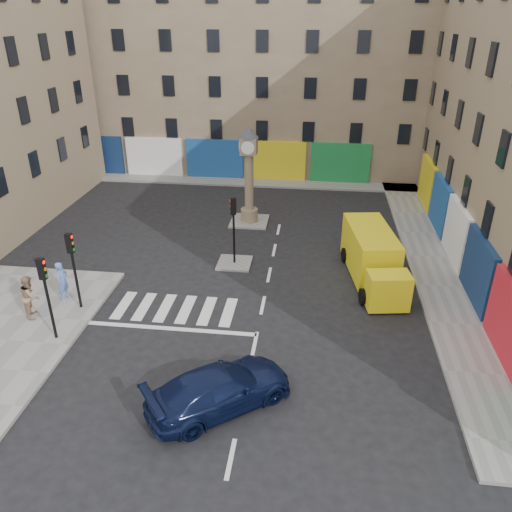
% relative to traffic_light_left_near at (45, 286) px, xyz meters
% --- Properties ---
extents(ground, '(120.00, 120.00, 0.00)m').
position_rel_traffic_light_left_near_xyz_m(ground, '(8.30, -0.20, -2.62)').
color(ground, black).
rests_on(ground, ground).
extents(sidewalk_right, '(2.60, 30.00, 0.15)m').
position_rel_traffic_light_left_near_xyz_m(sidewalk_right, '(17.00, 9.80, -2.55)').
color(sidewalk_right, gray).
rests_on(sidewalk_right, ground).
extents(sidewalk_far, '(32.00, 2.40, 0.15)m').
position_rel_traffic_light_left_near_xyz_m(sidewalk_far, '(4.30, 22.00, -2.55)').
color(sidewalk_far, gray).
rests_on(sidewalk_far, ground).
extents(island_near, '(1.80, 1.80, 0.12)m').
position_rel_traffic_light_left_near_xyz_m(island_near, '(6.30, 7.80, -2.56)').
color(island_near, gray).
rests_on(island_near, ground).
extents(island_far, '(2.40, 2.40, 0.12)m').
position_rel_traffic_light_left_near_xyz_m(island_far, '(6.30, 13.80, -2.56)').
color(island_far, gray).
rests_on(island_far, ground).
extents(building_far, '(32.00, 10.00, 17.00)m').
position_rel_traffic_light_left_near_xyz_m(building_far, '(4.30, 27.80, 5.88)').
color(building_far, gray).
rests_on(building_far, ground).
extents(traffic_light_left_near, '(0.28, 0.22, 3.70)m').
position_rel_traffic_light_left_near_xyz_m(traffic_light_left_near, '(0.00, 0.00, 0.00)').
color(traffic_light_left_near, black).
rests_on(traffic_light_left_near, sidewalk_left).
extents(traffic_light_left_far, '(0.28, 0.22, 3.70)m').
position_rel_traffic_light_left_near_xyz_m(traffic_light_left_far, '(0.00, 2.40, 0.00)').
color(traffic_light_left_far, black).
rests_on(traffic_light_left_far, sidewalk_left).
extents(traffic_light_island, '(0.28, 0.22, 3.70)m').
position_rel_traffic_light_left_near_xyz_m(traffic_light_island, '(6.30, 7.80, -0.03)').
color(traffic_light_island, black).
rests_on(traffic_light_island, island_near).
extents(clock_pillar, '(1.20, 1.20, 6.10)m').
position_rel_traffic_light_left_near_xyz_m(clock_pillar, '(6.30, 13.80, 0.93)').
color(clock_pillar, '#856F57').
rests_on(clock_pillar, island_far).
extents(navy_sedan, '(5.41, 4.89, 1.51)m').
position_rel_traffic_light_left_near_xyz_m(navy_sedan, '(7.55, -2.94, -1.86)').
color(navy_sedan, black).
rests_on(navy_sedan, ground).
extents(yellow_van, '(3.04, 6.84, 2.41)m').
position_rel_traffic_light_left_near_xyz_m(yellow_van, '(13.54, 7.15, -1.43)').
color(yellow_van, yellow).
rests_on(yellow_van, ground).
extents(pedestrian_blue, '(0.52, 0.74, 1.92)m').
position_rel_traffic_light_left_near_xyz_m(pedestrian_blue, '(-1.03, 3.01, -1.51)').
color(pedestrian_blue, '#5980CC').
rests_on(pedestrian_blue, sidewalk_left).
extents(pedestrian_tan, '(1.06, 1.18, 1.98)m').
position_rel_traffic_light_left_near_xyz_m(pedestrian_tan, '(-1.78, 1.48, -1.48)').
color(pedestrian_tan, '#9D7D60').
rests_on(pedestrian_tan, sidewalk_left).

